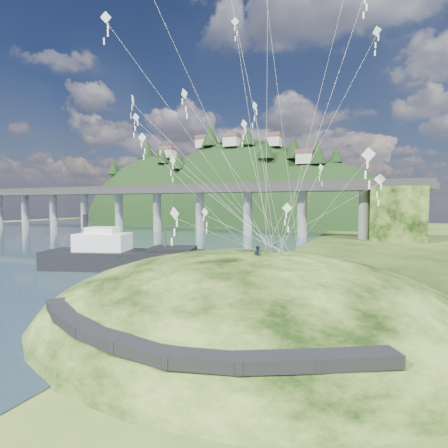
% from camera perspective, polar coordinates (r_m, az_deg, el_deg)
% --- Properties ---
extents(ground, '(320.00, 320.00, 0.00)m').
position_cam_1_polar(ground, '(31.31, -11.49, -13.32)').
color(ground, black).
rests_on(ground, ground).
extents(grass_hill, '(36.00, 32.00, 13.00)m').
position_cam_1_polar(grass_hill, '(29.97, 4.13, -17.06)').
color(grass_hill, black).
rests_on(grass_hill, ground).
extents(footpath, '(22.29, 5.84, 0.83)m').
position_cam_1_polar(footpath, '(19.03, -9.96, -17.84)').
color(footpath, black).
rests_on(footpath, ground).
extents(bridge, '(160.00, 11.00, 15.00)m').
position_cam_1_polar(bridge, '(104.21, -1.24, 3.76)').
color(bridge, '#2D2B2B').
rests_on(bridge, ground).
extents(far_ridge, '(153.00, 70.00, 94.50)m').
position_cam_1_polar(far_ridge, '(159.66, 1.05, -2.55)').
color(far_ridge, black).
rests_on(far_ridge, ground).
extents(work_barge, '(22.23, 12.05, 7.51)m').
position_cam_1_polar(work_barge, '(49.82, -16.47, -4.95)').
color(work_barge, black).
rests_on(work_barge, ground).
extents(wooden_dock, '(13.40, 4.25, 0.95)m').
position_cam_1_polar(wooden_dock, '(36.20, -11.37, -10.35)').
color(wooden_dock, '#3D2319').
rests_on(wooden_dock, ground).
extents(kite_flyers, '(1.39, 3.22, 1.53)m').
position_cam_1_polar(kite_flyers, '(27.88, 6.50, -3.33)').
color(kite_flyers, '#262A33').
rests_on(kite_flyers, ground).
extents(kite_swarm, '(19.35, 16.05, 21.05)m').
position_cam_1_polar(kite_swarm, '(27.96, 3.51, 21.34)').
color(kite_swarm, white).
rests_on(kite_swarm, ground).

